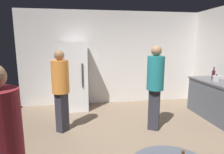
{
  "coord_description": "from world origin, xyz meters",
  "views": [
    {
      "loc": [
        -0.84,
        -2.83,
        1.8
      ],
      "look_at": [
        -0.29,
        0.79,
        1.13
      ],
      "focal_mm": 29.82,
      "sensor_mm": 36.0,
      "label": 1
    }
  ],
  "objects_px": {
    "person_in_orange_shirt": "(61,85)",
    "refrigerator": "(75,77)",
    "person_in_maroon_shirt": "(1,151)",
    "person_in_teal_shirt": "(155,82)",
    "kettle": "(216,79)",
    "wine_bottle_on_counter": "(213,75)"
  },
  "relations": [
    {
      "from": "person_in_orange_shirt",
      "to": "refrigerator",
      "type": "bearing_deg",
      "value": 116.55
    },
    {
      "from": "person_in_maroon_shirt",
      "to": "person_in_orange_shirt",
      "type": "distance_m",
      "value": 2.28
    },
    {
      "from": "person_in_teal_shirt",
      "to": "person_in_orange_shirt",
      "type": "relative_size",
      "value": 1.05
    },
    {
      "from": "person_in_teal_shirt",
      "to": "person_in_orange_shirt",
      "type": "xyz_separation_m",
      "value": [
        -1.89,
        0.21,
        -0.05
      ]
    },
    {
      "from": "refrigerator",
      "to": "person_in_maroon_shirt",
      "type": "distance_m",
      "value": 3.61
    },
    {
      "from": "kettle",
      "to": "wine_bottle_on_counter",
      "type": "distance_m",
      "value": 0.3
    },
    {
      "from": "refrigerator",
      "to": "person_in_orange_shirt",
      "type": "bearing_deg",
      "value": -99.2
    },
    {
      "from": "kettle",
      "to": "wine_bottle_on_counter",
      "type": "bearing_deg",
      "value": 65.92
    },
    {
      "from": "person_in_maroon_shirt",
      "to": "wine_bottle_on_counter",
      "type": "bearing_deg",
      "value": 9.79
    },
    {
      "from": "kettle",
      "to": "person_in_maroon_shirt",
      "type": "height_order",
      "value": "person_in_maroon_shirt"
    },
    {
      "from": "kettle",
      "to": "person_in_teal_shirt",
      "type": "distance_m",
      "value": 1.69
    },
    {
      "from": "refrigerator",
      "to": "person_in_maroon_shirt",
      "type": "bearing_deg",
      "value": -96.44
    },
    {
      "from": "kettle",
      "to": "person_in_teal_shirt",
      "type": "xyz_separation_m",
      "value": [
        -1.65,
        -0.36,
        0.05
      ]
    },
    {
      "from": "person_in_maroon_shirt",
      "to": "person_in_teal_shirt",
      "type": "bearing_deg",
      "value": 19.66
    },
    {
      "from": "wine_bottle_on_counter",
      "to": "person_in_maroon_shirt",
      "type": "distance_m",
      "value": 4.71
    },
    {
      "from": "wine_bottle_on_counter",
      "to": "person_in_orange_shirt",
      "type": "relative_size",
      "value": 0.19
    },
    {
      "from": "person_in_teal_shirt",
      "to": "person_in_maroon_shirt",
      "type": "distance_m",
      "value": 2.93
    },
    {
      "from": "kettle",
      "to": "refrigerator",
      "type": "bearing_deg",
      "value": 160.76
    },
    {
      "from": "refrigerator",
      "to": "person_in_maroon_shirt",
      "type": "xyz_separation_m",
      "value": [
        -0.41,
        -3.59,
        0.07
      ]
    },
    {
      "from": "person_in_maroon_shirt",
      "to": "person_in_orange_shirt",
      "type": "bearing_deg",
      "value": 59.94
    },
    {
      "from": "kettle",
      "to": "person_in_teal_shirt",
      "type": "bearing_deg",
      "value": -167.82
    },
    {
      "from": "wine_bottle_on_counter",
      "to": "person_in_maroon_shirt",
      "type": "height_order",
      "value": "person_in_maroon_shirt"
    }
  ]
}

